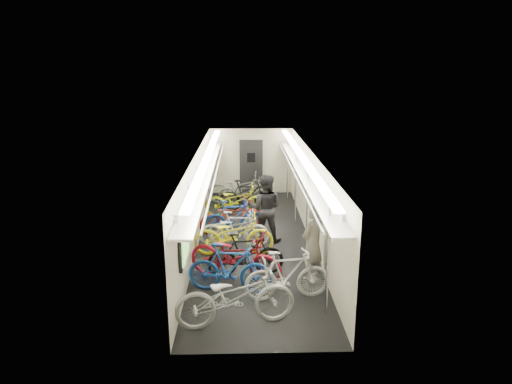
{
  "coord_description": "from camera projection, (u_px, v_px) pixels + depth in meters",
  "views": [
    {
      "loc": [
        -0.29,
        -11.5,
        4.51
      ],
      "look_at": [
        0.06,
        0.84,
        1.15
      ],
      "focal_mm": 32.0,
      "sensor_mm": 36.0,
      "label": 1
    }
  ],
  "objects": [
    {
      "name": "bicycle_14",
      "position": [
        245.0,
        192.0,
        15.4
      ],
      "size": [
        1.84,
        0.79,
        0.94
      ],
      "primitive_type": "imported",
      "rotation": [
        0.0,
        0.0,
        1.47
      ],
      "color": "#59585C",
      "rests_on": "ground"
    },
    {
      "name": "bicycle_9",
      "position": [
        247.0,
        197.0,
        14.48
      ],
      "size": [
        1.9,
        0.77,
        1.11
      ],
      "primitive_type": "imported",
      "rotation": [
        0.0,
        0.0,
        1.43
      ],
      "color": "black",
      "rests_on": "ground"
    },
    {
      "name": "train_car_shell",
      "position": [
        241.0,
        176.0,
        12.53
      ],
      "size": [
        10.0,
        10.0,
        10.0
      ],
      "color": "black",
      "rests_on": "ground"
    },
    {
      "name": "passenger_near",
      "position": [
        312.0,
        243.0,
        9.89
      ],
      "size": [
        0.72,
        0.7,
        1.67
      ],
      "primitive_type": "imported",
      "rotation": [
        0.0,
        0.0,
        3.86
      ],
      "color": "gray",
      "rests_on": "ground"
    },
    {
      "name": "bicycle_10",
      "position": [
        236.0,
        200.0,
        14.27
      ],
      "size": [
        1.97,
        0.76,
        1.02
      ],
      "primitive_type": "imported",
      "rotation": [
        0.0,
        0.0,
        1.62
      ],
      "color": "#B7BD11",
      "rests_on": "ground"
    },
    {
      "name": "bicycle_6",
      "position": [
        234.0,
        229.0,
        11.82
      ],
      "size": [
        1.82,
        0.67,
        0.95
      ],
      "primitive_type": "imported",
      "rotation": [
        0.0,
        0.0,
        1.55
      ],
      "color": "silver",
      "rests_on": "ground"
    },
    {
      "name": "bicycle_7",
      "position": [
        233.0,
        218.0,
        12.61
      ],
      "size": [
        1.76,
        0.81,
        1.02
      ],
      "primitive_type": "imported",
      "rotation": [
        0.0,
        0.0,
        1.77
      ],
      "color": "navy",
      "rests_on": "ground"
    },
    {
      "name": "bicycle_3",
      "position": [
        246.0,
        255.0,
        10.1
      ],
      "size": [
        1.76,
        0.69,
        1.03
      ],
      "primitive_type": "imported",
      "rotation": [
        0.0,
        0.0,
        1.69
      ],
      "color": "black",
      "rests_on": "ground"
    },
    {
      "name": "bicycle_1",
      "position": [
        230.0,
        268.0,
        9.37
      ],
      "size": [
        1.84,
        0.8,
        1.07
      ],
      "primitive_type": "imported",
      "rotation": [
        0.0,
        0.0,
        1.4
      ],
      "color": "navy",
      "rests_on": "ground"
    },
    {
      "name": "bicycle_4",
      "position": [
        234.0,
        235.0,
        11.29
      ],
      "size": [
        1.99,
        0.7,
        1.04
      ],
      "primitive_type": "imported",
      "rotation": [
        0.0,
        0.0,
        1.58
      ],
      "color": "yellow",
      "rests_on": "ground"
    },
    {
      "name": "bicycle_12",
      "position": [
        239.0,
        188.0,
        15.55
      ],
      "size": [
        2.12,
        0.86,
        1.09
      ],
      "primitive_type": "imported",
      "rotation": [
        0.0,
        0.0,
        1.51
      ],
      "color": "slate",
      "rests_on": "ground"
    },
    {
      "name": "bicycle_5",
      "position": [
        237.0,
        228.0,
        11.9
      ],
      "size": [
        1.58,
        0.54,
        0.93
      ],
      "primitive_type": "imported",
      "rotation": [
        0.0,
        0.0,
        1.5
      ],
      "color": "#BBBBBD",
      "rests_on": "ground"
    },
    {
      "name": "bicycle_0",
      "position": [
        235.0,
        296.0,
        8.14
      ],
      "size": [
        2.27,
        1.13,
        1.14
      ],
      "primitive_type": "imported",
      "rotation": [
        0.0,
        0.0,
        1.75
      ],
      "color": "#A7A8AC",
      "rests_on": "ground"
    },
    {
      "name": "bicycle_8",
      "position": [
        231.0,
        216.0,
        12.84
      ],
      "size": [
        1.95,
        1.28,
        0.97
      ],
      "primitive_type": "imported",
      "rotation": [
        0.0,
        0.0,
        1.95
      ],
      "color": "maroon",
      "rests_on": "ground"
    },
    {
      "name": "bicycle_11",
      "position": [
        287.0,
        275.0,
        9.08
      ],
      "size": [
        1.8,
        0.74,
        1.05
      ],
      "primitive_type": "imported",
      "rotation": [
        0.0,
        0.0,
        1.72
      ],
      "color": "silver",
      "rests_on": "ground"
    },
    {
      "name": "bicycle_2",
      "position": [
        235.0,
        256.0,
        9.86
      ],
      "size": [
        2.3,
        1.61,
        1.15
      ],
      "primitive_type": "imported",
      "rotation": [
        0.0,
        0.0,
        1.14
      ],
      "color": "maroon",
      "rests_on": "ground"
    },
    {
      "name": "passenger_mid",
      "position": [
        265.0,
        208.0,
        12.12
      ],
      "size": [
        1.01,
        0.86,
        1.82
      ],
      "primitive_type": "imported",
      "rotation": [
        0.0,
        0.0,
        2.94
      ],
      "color": "black",
      "rests_on": "ground"
    },
    {
      "name": "backpack",
      "position": [
        324.0,
        209.0,
        10.82
      ],
      "size": [
        0.27,
        0.16,
        0.38
      ],
      "primitive_type": "cube",
      "rotation": [
        0.0,
        0.0,
        0.07
      ],
      "color": "#AF2111",
      "rests_on": "passenger_near"
    }
  ]
}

